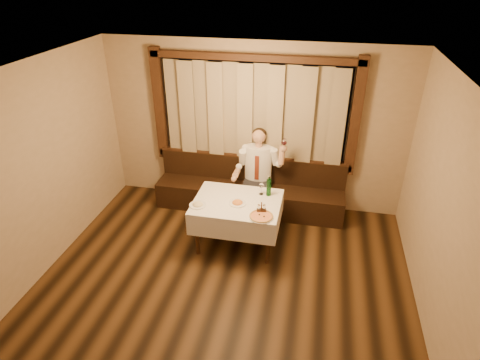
% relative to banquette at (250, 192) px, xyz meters
% --- Properties ---
extents(room, '(5.01, 6.01, 2.81)m').
position_rel_banquette_xyz_m(room, '(-0.00, -1.75, 1.19)').
color(room, black).
rests_on(room, ground).
extents(banquette, '(3.20, 0.61, 0.94)m').
position_rel_banquette_xyz_m(banquette, '(0.00, 0.00, 0.00)').
color(banquette, black).
rests_on(banquette, ground).
extents(dining_table, '(1.27, 0.97, 0.76)m').
position_rel_banquette_xyz_m(dining_table, '(0.00, -1.02, 0.34)').
color(dining_table, black).
rests_on(dining_table, ground).
extents(pizza, '(0.34, 0.34, 0.04)m').
position_rel_banquette_xyz_m(pizza, '(0.41, -1.36, 0.46)').
color(pizza, white).
rests_on(pizza, dining_table).
extents(pasta_red, '(0.25, 0.25, 0.09)m').
position_rel_banquette_xyz_m(pasta_red, '(0.02, -1.09, 0.48)').
color(pasta_red, white).
rests_on(pasta_red, dining_table).
extents(pasta_cream, '(0.24, 0.24, 0.08)m').
position_rel_banquette_xyz_m(pasta_cream, '(-0.53, -1.25, 0.48)').
color(pasta_cream, white).
rests_on(pasta_cream, dining_table).
extents(green_bottle, '(0.07, 0.07, 0.33)m').
position_rel_banquette_xyz_m(green_bottle, '(0.42, -0.76, 0.58)').
color(green_bottle, '#104D15').
rests_on(green_bottle, dining_table).
extents(table_wine_glass, '(0.07, 0.07, 0.19)m').
position_rel_banquette_xyz_m(table_wine_glass, '(0.31, -0.76, 0.59)').
color(table_wine_glass, white).
rests_on(table_wine_glass, dining_table).
extents(cruet_caddy, '(0.14, 0.09, 0.14)m').
position_rel_banquette_xyz_m(cruet_caddy, '(0.39, -1.23, 0.50)').
color(cruet_caddy, black).
rests_on(cruet_caddy, dining_table).
extents(seated_man, '(0.84, 0.63, 1.49)m').
position_rel_banquette_xyz_m(seated_man, '(0.15, -0.09, 0.55)').
color(seated_man, black).
rests_on(seated_man, ground).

